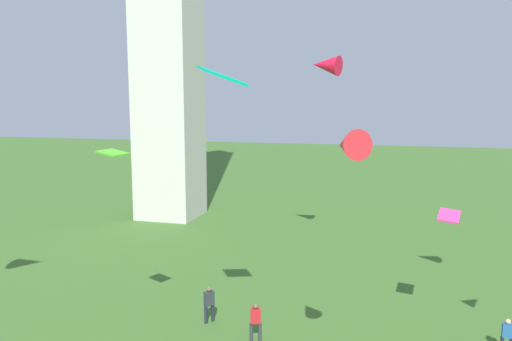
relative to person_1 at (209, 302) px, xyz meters
The scene contains 8 objects.
person_1 is the anchor object (origin of this frame).
person_2 2.93m from the person_1, 24.77° to the right, with size 0.52×0.38×1.74m.
person_4 13.24m from the person_1, ahead, with size 0.49×0.24×1.57m.
kite_flying_1 16.40m from the person_1, 69.22° to the left, with size 2.19×1.78×1.43m.
kite_flying_3 8.80m from the person_1, 127.04° to the right, with size 1.44×1.24×0.23m.
kite_flying_4 11.67m from the person_1, 62.60° to the right, with size 1.96×1.94×0.80m.
kite_flying_5 11.83m from the person_1, ahead, with size 1.11×1.40×0.44m.
kite_flying_6 12.76m from the person_1, 43.54° to the right, with size 1.46×1.62×1.02m.
Camera 1 is at (3.78, -2.36, 10.68)m, focal length 35.08 mm.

